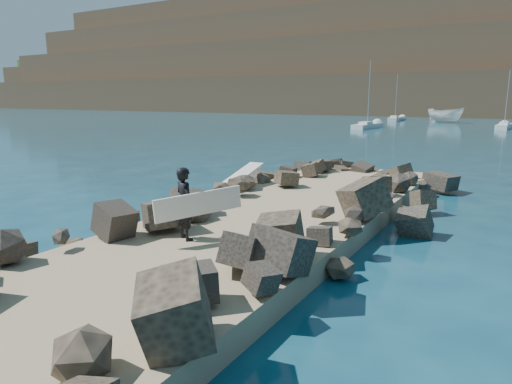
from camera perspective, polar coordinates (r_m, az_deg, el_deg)
ground at (r=14.85m, az=1.98°, el=-4.99°), size 800.00×800.00×0.00m
jetty at (r=13.12m, az=-2.24°, el=-5.91°), size 6.00×26.00×0.60m
riprap_left at (r=15.14m, az=-10.48°, el=-2.89°), size 2.60×22.00×1.00m
riprap_right at (r=12.26m, az=10.59°, el=-6.42°), size 2.60×22.00×1.00m
surfboard_resting at (r=18.97m, az=-1.65°, el=1.95°), size 0.79×2.63×0.09m
boat_imported at (r=85.00m, az=22.59°, el=8.87°), size 6.87×4.56×2.49m
surfer_with_board at (r=11.97m, az=-8.64°, el=-1.46°), size 1.51×2.09×1.92m
sailboat_b at (r=71.41m, az=28.60°, el=7.22°), size 1.97×6.68×8.00m
sailboat_a at (r=65.64m, az=13.75°, el=8.03°), size 2.25×7.88×9.31m
sailboat_e at (r=87.53m, az=16.98°, el=8.72°), size 2.14×7.06×8.40m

